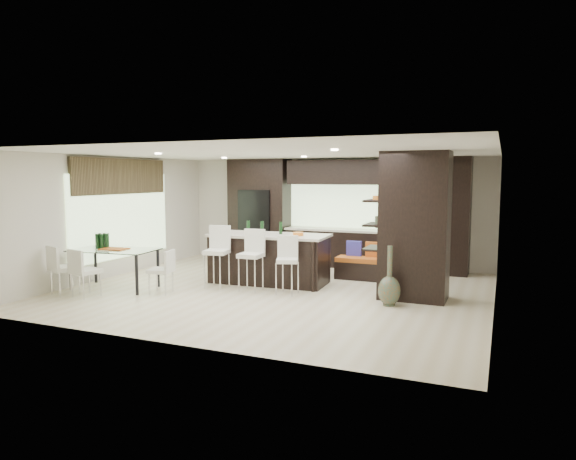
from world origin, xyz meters
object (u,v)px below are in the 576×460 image
at_px(kitchen_island, 269,258).
at_px(dining_table, 115,269).
at_px(chair_near, 86,275).
at_px(chair_far, 65,272).
at_px(chair_end, 161,274).
at_px(stool_mid, 251,266).
at_px(stool_left, 217,263).
at_px(bench, 365,268).
at_px(floor_vase, 390,276).
at_px(stool_right, 287,271).

height_order(kitchen_island, dining_table, kitchen_island).
distance_m(dining_table, chair_near, 0.77).
relative_size(chair_far, chair_end, 1.13).
distance_m(stool_mid, chair_end, 1.74).
relative_size(dining_table, chair_far, 1.89).
distance_m(stool_left, stool_mid, 0.77).
bearing_deg(bench, stool_left, -142.29).
height_order(kitchen_island, floor_vase, floor_vase).
distance_m(kitchen_island, chair_near, 3.62).
bearing_deg(chair_near, stool_mid, 44.30).
bearing_deg(stool_left, chair_near, -148.58).
distance_m(dining_table, chair_end, 1.12).
relative_size(stool_right, chair_near, 1.07).
relative_size(stool_left, stool_mid, 1.04).
bearing_deg(chair_far, stool_mid, 47.82).
relative_size(stool_mid, chair_end, 1.26).
bearing_deg(stool_left, stool_mid, -9.35).
bearing_deg(kitchen_island, floor_vase, -22.28).
distance_m(floor_vase, chair_end, 4.33).
distance_m(floor_vase, chair_near, 5.59).
xyz_separation_m(bench, chair_end, (-3.28, -2.85, 0.15)).
xyz_separation_m(dining_table, chair_end, (1.12, 0.00, -0.01)).
height_order(bench, dining_table, dining_table).
xyz_separation_m(stool_mid, bench, (1.78, 1.99, -0.25)).
bearing_deg(stool_left, chair_end, -140.53).
bearing_deg(chair_far, stool_right, 43.20).
height_order(kitchen_island, chair_end, kitchen_island).
bearing_deg(chair_far, dining_table, 76.67).
bearing_deg(floor_vase, stool_mid, 178.02).
bearing_deg(floor_vase, chair_near, -163.97).
bearing_deg(stool_mid, chair_near, -150.37).
xyz_separation_m(bench, dining_table, (-4.40, -2.85, 0.16)).
distance_m(stool_left, chair_far, 2.88).
relative_size(stool_right, dining_table, 0.54).
height_order(stool_left, bench, stool_left).
height_order(bench, chair_end, chair_end).
xyz_separation_m(kitchen_island, chair_far, (-3.14, -2.50, -0.08)).
xyz_separation_m(stool_mid, dining_table, (-2.62, -0.86, -0.09)).
relative_size(stool_left, chair_end, 1.30).
relative_size(stool_left, chair_near, 1.20).
xyz_separation_m(chair_far, chair_end, (1.64, 0.78, -0.05)).
height_order(stool_mid, dining_table, stool_mid).
xyz_separation_m(floor_vase, dining_table, (-5.37, -0.77, -0.13)).
xyz_separation_m(kitchen_island, chair_end, (-1.50, -1.72, -0.13)).
height_order(stool_right, chair_near, stool_right).
bearing_deg(stool_mid, kitchen_island, 87.62).
bearing_deg(kitchen_island, stool_right, -50.69).
xyz_separation_m(stool_mid, chair_far, (-3.14, -1.65, -0.05)).
xyz_separation_m(bench, chair_near, (-4.40, -3.63, 0.18)).
bearing_deg(stool_left, dining_table, -165.12).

